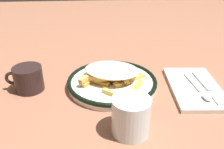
{
  "coord_description": "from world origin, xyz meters",
  "views": [
    {
      "loc": [
        0.05,
        0.6,
        0.36
      ],
      "look_at": [
        0.0,
        0.0,
        0.04
      ],
      "focal_mm": 38.21,
      "sensor_mm": 36.0,
      "label": 1
    }
  ],
  "objects_px": {
    "fries_heap": "(112,73)",
    "fork": "(207,87)",
    "napkin": "(195,88)",
    "spoon": "(201,91)",
    "water_glass": "(131,116)",
    "coffee_mug": "(28,79)",
    "plate": "(112,82)"
  },
  "relations": [
    {
      "from": "coffee_mug",
      "to": "spoon",
      "type": "bearing_deg",
      "value": 171.57
    },
    {
      "from": "fries_heap",
      "to": "napkin",
      "type": "xyz_separation_m",
      "value": [
        -0.23,
        0.04,
        -0.04
      ]
    },
    {
      "from": "fork",
      "to": "spoon",
      "type": "distance_m",
      "value": 0.03
    },
    {
      "from": "spoon",
      "to": "fork",
      "type": "bearing_deg",
      "value": -139.22
    },
    {
      "from": "plate",
      "to": "coffee_mug",
      "type": "height_order",
      "value": "coffee_mug"
    },
    {
      "from": "napkin",
      "to": "fries_heap",
      "type": "bearing_deg",
      "value": -10.67
    },
    {
      "from": "fries_heap",
      "to": "napkin",
      "type": "relative_size",
      "value": 0.9
    },
    {
      "from": "fork",
      "to": "spoon",
      "type": "height_order",
      "value": "spoon"
    },
    {
      "from": "fries_heap",
      "to": "spoon",
      "type": "xyz_separation_m",
      "value": [
        -0.24,
        0.08,
        -0.03
      ]
    },
    {
      "from": "napkin",
      "to": "spoon",
      "type": "relative_size",
      "value": 1.51
    },
    {
      "from": "spoon",
      "to": "napkin",
      "type": "bearing_deg",
      "value": -86.53
    },
    {
      "from": "fork",
      "to": "water_glass",
      "type": "bearing_deg",
      "value": 31.83
    },
    {
      "from": "fork",
      "to": "coffee_mug",
      "type": "distance_m",
      "value": 0.5
    },
    {
      "from": "fork",
      "to": "plate",
      "type": "bearing_deg",
      "value": -11.14
    },
    {
      "from": "coffee_mug",
      "to": "water_glass",
      "type": "bearing_deg",
      "value": 143.02
    },
    {
      "from": "napkin",
      "to": "coffee_mug",
      "type": "distance_m",
      "value": 0.47
    },
    {
      "from": "fries_heap",
      "to": "fork",
      "type": "xyz_separation_m",
      "value": [
        -0.26,
        0.06,
        -0.03
      ]
    },
    {
      "from": "plate",
      "to": "coffee_mug",
      "type": "xyz_separation_m",
      "value": [
        0.24,
        0.0,
        0.02
      ]
    },
    {
      "from": "fries_heap",
      "to": "water_glass",
      "type": "distance_m",
      "value": 0.21
    },
    {
      "from": "water_glass",
      "to": "fries_heap",
      "type": "bearing_deg",
      "value": -83.75
    },
    {
      "from": "napkin",
      "to": "water_glass",
      "type": "distance_m",
      "value": 0.27
    },
    {
      "from": "fries_heap",
      "to": "napkin",
      "type": "distance_m",
      "value": 0.24
    },
    {
      "from": "fries_heap",
      "to": "coffee_mug",
      "type": "bearing_deg",
      "value": 2.1
    },
    {
      "from": "fries_heap",
      "to": "plate",
      "type": "bearing_deg",
      "value": 74.6
    },
    {
      "from": "plate",
      "to": "coffee_mug",
      "type": "relative_size",
      "value": 2.51
    },
    {
      "from": "water_glass",
      "to": "coffee_mug",
      "type": "bearing_deg",
      "value": -36.98
    },
    {
      "from": "spoon",
      "to": "coffee_mug",
      "type": "distance_m",
      "value": 0.48
    },
    {
      "from": "fries_heap",
      "to": "spoon",
      "type": "relative_size",
      "value": 1.35
    },
    {
      "from": "napkin",
      "to": "spoon",
      "type": "xyz_separation_m",
      "value": [
        -0.0,
        0.03,
        0.01
      ]
    },
    {
      "from": "fries_heap",
      "to": "coffee_mug",
      "type": "height_order",
      "value": "coffee_mug"
    },
    {
      "from": "plate",
      "to": "water_glass",
      "type": "xyz_separation_m",
      "value": [
        -0.02,
        0.2,
        0.03
      ]
    },
    {
      "from": "fries_heap",
      "to": "fork",
      "type": "bearing_deg",
      "value": 167.89
    }
  ]
}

